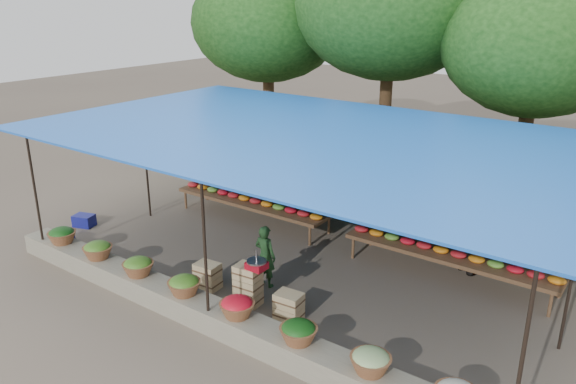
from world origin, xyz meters
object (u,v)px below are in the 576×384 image
Objects in this scene: crate_counter at (247,288)px; blue_crate_front at (61,238)px; weighing_scale at (257,264)px; blue_crate_back at (84,221)px; vendor_seated at (265,256)px.

crate_counter is 5.02m from blue_crate_front.
weighing_scale is 0.79× the size of blue_crate_back.
vendor_seated is 5.01m from blue_crate_front.
weighing_scale is 5.80m from blue_crate_back.
vendor_seated reaches higher than weighing_scale.
blue_crate_front is 1.08m from blue_crate_back.
crate_counter is at bearing -23.46° from blue_crate_back.
blue_crate_front is 1.06× the size of blue_crate_back.
crate_counter reaches higher than blue_crate_front.
blue_crate_front is at bearing -174.25° from crate_counter.
blue_crate_back is at bearing 175.29° from crate_counter.
vendor_seated is at bearing 118.20° from weighing_scale.
vendor_seated reaches higher than crate_counter.
weighing_scale reaches higher than blue_crate_front.
blue_crate_front is at bearing 12.57° from vendor_seated.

